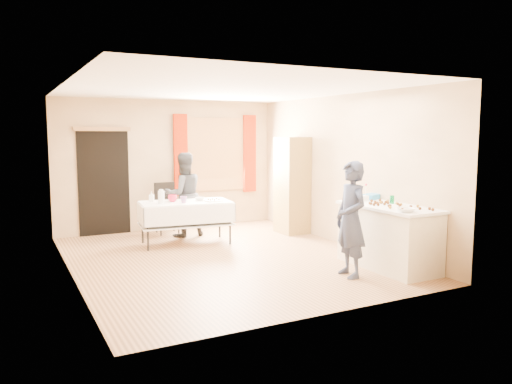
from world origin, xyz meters
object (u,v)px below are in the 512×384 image
party_table (186,219)px  girl (351,219)px  chair (167,218)px  woman (184,195)px  cabinet (292,185)px  counter (388,237)px

party_table → girl: bearing=-59.1°
chair → woman: bearing=-61.5°
cabinet → girl: (-0.87, -2.94, -0.15)m
party_table → girl: girl is taller
cabinet → chair: cabinet is taller
girl → woman: bearing=-156.5°
cabinet → girl: cabinet is taller
party_table → chair: size_ratio=1.70×
chair → woman: size_ratio=0.62×
counter → chair: size_ratio=1.59×
counter → chair: 4.43m
party_table → woman: (0.19, 0.64, 0.35)m
party_table → chair: 1.07m
counter → girl: (-0.77, -0.11, 0.33)m
party_table → chair: chair is taller
counter → party_table: (-2.08, 2.84, -0.01)m
girl → woman: (-1.13, 3.59, 0.00)m
chair → party_table: bearing=-86.5°
chair → woman: woman is taller
party_table → girl: 3.24m
counter → party_table: size_ratio=0.94×
chair → counter: bearing=-59.0°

